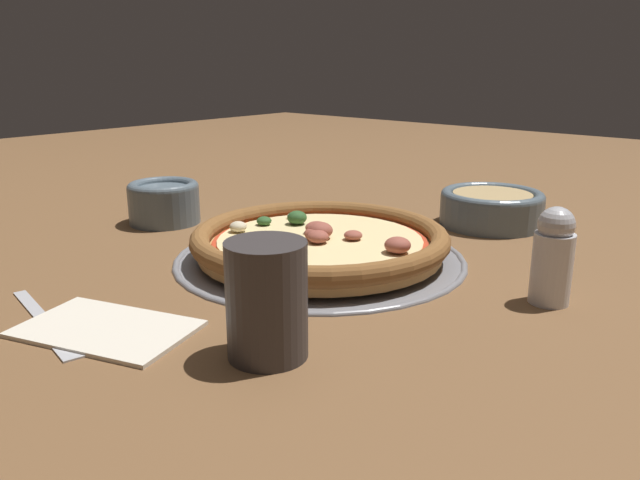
% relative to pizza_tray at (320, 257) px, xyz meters
% --- Properties ---
extents(ground_plane, '(3.00, 3.00, 0.00)m').
position_rel_pizza_tray_xyz_m(ground_plane, '(0.00, 0.00, -0.00)').
color(ground_plane, brown).
extents(pizza_tray, '(0.35, 0.35, 0.01)m').
position_rel_pizza_tray_xyz_m(pizza_tray, '(0.00, 0.00, 0.00)').
color(pizza_tray, gray).
rests_on(pizza_tray, ground_plane).
extents(pizza, '(0.31, 0.31, 0.04)m').
position_rel_pizza_tray_xyz_m(pizza, '(0.00, -0.00, 0.02)').
color(pizza, tan).
rests_on(pizza, pizza_tray).
extents(bowl_near, '(0.15, 0.15, 0.05)m').
position_rel_pizza_tray_xyz_m(bowl_near, '(-0.08, -0.29, 0.03)').
color(bowl_near, slate).
rests_on(bowl_near, ground_plane).
extents(bowl_far, '(0.10, 0.10, 0.06)m').
position_rel_pizza_tray_xyz_m(bowl_far, '(0.29, 0.02, 0.03)').
color(bowl_far, slate).
rests_on(bowl_far, ground_plane).
extents(drinking_cup, '(0.07, 0.07, 0.10)m').
position_rel_pizza_tray_xyz_m(drinking_cup, '(-0.13, 0.22, 0.05)').
color(drinking_cup, '#383333').
rests_on(drinking_cup, ground_plane).
extents(napkin, '(0.18, 0.14, 0.01)m').
position_rel_pizza_tray_xyz_m(napkin, '(0.01, 0.28, 0.00)').
color(napkin, beige).
rests_on(napkin, ground_plane).
extents(fork, '(0.19, 0.05, 0.00)m').
position_rel_pizza_tray_xyz_m(fork, '(0.06, 0.31, -0.00)').
color(fork, '#B7B7BC').
rests_on(fork, ground_plane).
extents(pepper_shaker, '(0.04, 0.04, 0.10)m').
position_rel_pizza_tray_xyz_m(pepper_shaker, '(-0.27, -0.04, 0.05)').
color(pepper_shaker, silver).
rests_on(pepper_shaker, ground_plane).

